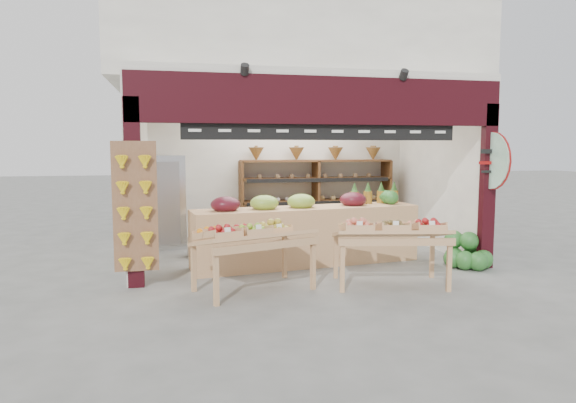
# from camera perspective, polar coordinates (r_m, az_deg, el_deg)

# --- Properties ---
(ground) EXTENTS (60.00, 60.00, 0.00)m
(ground) POSITION_cam_1_polar(r_m,az_deg,el_deg) (8.92, 2.05, -6.67)
(ground) COLOR #63645F
(ground) RESTS_ON ground
(shop_structure) EXTENTS (6.36, 5.12, 5.40)m
(shop_structure) POSITION_cam_1_polar(r_m,az_deg,el_deg) (10.46, -0.17, 16.82)
(shop_structure) COLOR white
(shop_structure) RESTS_ON ground
(banana_board) EXTENTS (0.60, 0.15, 1.80)m
(banana_board) POSITION_cam_1_polar(r_m,az_deg,el_deg) (7.32, -16.63, -0.85)
(banana_board) COLOR brown
(banana_board) RESTS_ON ground
(gift_sign) EXTENTS (0.04, 0.93, 0.92)m
(gift_sign) POSITION_cam_1_polar(r_m,az_deg,el_deg) (8.80, 21.73, 4.23)
(gift_sign) COLOR #B5E4C8
(gift_sign) RESTS_ON ground
(back_shelving) EXTENTS (3.21, 0.53, 1.97)m
(back_shelving) POSITION_cam_1_polar(r_m,az_deg,el_deg) (10.79, 3.12, 1.81)
(back_shelving) COLOR brown
(back_shelving) RESTS_ON ground
(refrigerator) EXTENTS (0.83, 0.83, 1.81)m
(refrigerator) POSITION_cam_1_polar(r_m,az_deg,el_deg) (10.29, -13.57, -0.04)
(refrigerator) COLOR silver
(refrigerator) RESTS_ON ground
(cardboard_stack) EXTENTS (0.99, 0.73, 0.62)m
(cardboard_stack) POSITION_cam_1_polar(r_m,az_deg,el_deg) (9.52, -8.33, -4.53)
(cardboard_stack) COLOR beige
(cardboard_stack) RESTS_ON ground
(mid_counter) EXTENTS (3.92, 1.25, 1.19)m
(mid_counter) POSITION_cam_1_polar(r_m,az_deg,el_deg) (8.64, 2.04, -3.54)
(mid_counter) COLOR tan
(mid_counter) RESTS_ON ground
(display_table_left) EXTENTS (1.77, 1.34, 1.00)m
(display_table_left) POSITION_cam_1_polar(r_m,az_deg,el_deg) (6.99, -4.72, -3.75)
(display_table_left) COLOR tan
(display_table_left) RESTS_ON ground
(display_table_right) EXTENTS (1.72, 1.17, 1.01)m
(display_table_right) POSITION_cam_1_polar(r_m,az_deg,el_deg) (7.44, 11.30, -3.14)
(display_table_right) COLOR tan
(display_table_right) RESTS_ON ground
(watermelon_pile) EXTENTS (0.75, 0.78, 0.59)m
(watermelon_pile) POSITION_cam_1_polar(r_m,az_deg,el_deg) (8.93, 19.16, -5.52)
(watermelon_pile) COLOR #1B511C
(watermelon_pile) RESTS_ON ground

